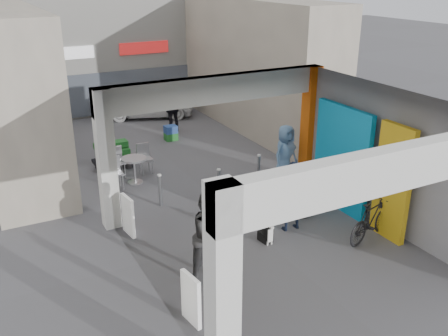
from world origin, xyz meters
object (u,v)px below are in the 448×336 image
man_with_dog (292,196)px  man_crates (173,107)px  man_back_turned (210,236)px  man_elderly (285,154)px  cafe_set (128,169)px  produce_stand (113,158)px  white_van (146,101)px  bicycle_front (329,194)px  border_collie (267,233)px  bicycle_rear (371,220)px

man_with_dog → man_crates: bearing=-92.2°
man_back_turned → man_elderly: 5.42m
cafe_set → produce_stand: (-0.11, 1.14, -0.00)m
man_elderly → white_van: size_ratio=0.44×
man_crates → man_with_dog: bearing=72.7°
man_elderly → bicycle_front: (-0.16, -2.26, -0.34)m
man_crates → white_van: bearing=-98.4°
man_elderly → man_crates: bearing=84.3°
cafe_set → man_elderly: size_ratio=0.88×
produce_stand → bicycle_front: (4.08, -5.76, 0.22)m
man_with_dog → man_elderly: (1.52, 2.51, -0.00)m
produce_stand → border_collie: size_ratio=1.99×
produce_stand → man_elderly: bearing=-54.3°
man_with_dog → bicycle_front: (1.36, 0.25, -0.34)m
cafe_set → bicycle_rear: size_ratio=0.93×
man_back_turned → white_van: 12.50m
man_crates → bicycle_rear: man_crates is taller
cafe_set → bicycle_front: bicycle_front is taller
bicycle_front → produce_stand: bearing=39.2°
bicycle_rear → man_elderly: bearing=-16.9°
man_with_dog → white_van: bearing=-90.2°
bicycle_front → border_collie: bearing=107.6°
white_van → bicycle_front: bearing=-153.5°
border_collie → man_elderly: 3.74m
cafe_set → produce_stand: 1.14m
white_van → border_collie: bearing=-164.9°
bicycle_front → white_van: size_ratio=0.52×
cafe_set → white_van: 6.97m
man_back_turned → man_with_dog: bearing=-8.4°
man_back_turned → bicycle_rear: size_ratio=1.14×
man_crates → bicycle_rear: size_ratio=1.19×
man_elderly → bicycle_rear: bearing=-107.0°
cafe_set → bicycle_front: bearing=-49.4°
man_with_dog → man_back_turned: 2.82m
produce_stand → border_collie: bearing=-88.4°
man_with_dog → man_crates: 8.77m
man_with_dog → cafe_set: bearing=-60.9°
man_with_dog → man_back_turned: man_back_turned is taller
produce_stand → man_crates: size_ratio=0.63×
bicycle_front → bicycle_rear: bearing=-174.8°
produce_stand → bicycle_front: bicycle_front is taller
produce_stand → white_van: (2.95, 5.22, 0.36)m
man_back_turned → white_van: (2.90, 12.16, -0.26)m
man_crates → bicycle_rear: 10.09m
produce_stand → man_elderly: size_ratio=0.71×
man_crates → produce_stand: bearing=26.5°
produce_stand → white_van: 6.01m
cafe_set → man_elderly: 4.78m
man_elderly → man_with_dog: bearing=-136.4°
cafe_set → man_crates: size_ratio=0.78×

